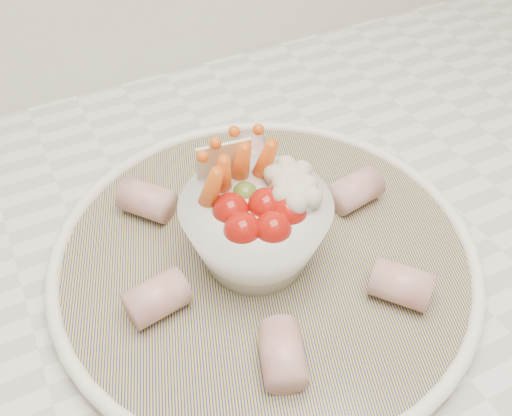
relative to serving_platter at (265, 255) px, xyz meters
name	(u,v)px	position (x,y,z in m)	size (l,w,h in m)	color
serving_platter	(265,255)	(0.00, 0.00, 0.00)	(0.47, 0.47, 0.02)	navy
veggie_bowl	(256,223)	(-0.01, 0.00, 0.04)	(0.12, 0.12, 0.11)	white
cured_meat_rolls	(265,239)	(0.00, 0.00, 0.02)	(0.26, 0.26, 0.03)	#AA4D4F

